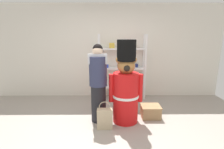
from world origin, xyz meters
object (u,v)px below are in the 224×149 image
at_px(shopping_bag, 105,118).
at_px(merchandise_shelf, 122,67).
at_px(person_shopper, 98,83).
at_px(display_crate, 151,111).
at_px(teddy_bear_guard, 126,87).

bearing_deg(shopping_bag, merchandise_shelf, 76.01).
relative_size(person_shopper, display_crate, 3.85).
xyz_separation_m(merchandise_shelf, teddy_bear_guard, (-0.01, -1.43, -0.15)).
height_order(teddy_bear_guard, person_shopper, teddy_bear_guard).
height_order(merchandise_shelf, shopping_bag, merchandise_shelf).
xyz_separation_m(teddy_bear_guard, display_crate, (0.57, 0.18, -0.61)).
bearing_deg(merchandise_shelf, person_shopper, -112.12).
height_order(merchandise_shelf, person_shopper, merchandise_shelf).
distance_m(teddy_bear_guard, shopping_bag, 0.74).
bearing_deg(merchandise_shelf, teddy_bear_guard, -90.46).
relative_size(teddy_bear_guard, person_shopper, 1.05).
bearing_deg(merchandise_shelf, shopping_bag, -103.99).
distance_m(merchandise_shelf, shopping_bag, 1.91).
height_order(person_shopper, shopping_bag, person_shopper).
bearing_deg(teddy_bear_guard, person_shopper, 176.77).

